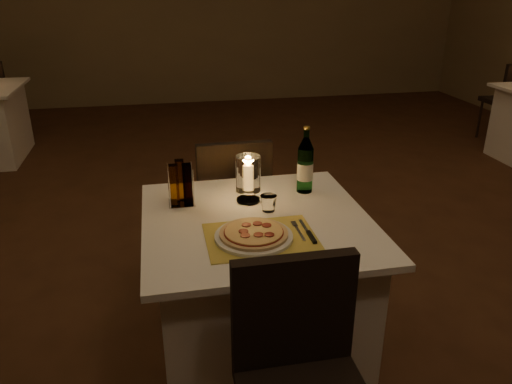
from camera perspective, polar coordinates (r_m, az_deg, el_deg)
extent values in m
cube|color=#472817|center=(3.15, 2.40, -10.09)|extent=(8.00, 10.00, 0.02)
cube|color=white|center=(2.40, 0.10, -11.34)|extent=(0.88, 0.88, 0.71)
cube|color=white|center=(2.21, 0.10, -3.41)|extent=(1.00, 1.00, 0.03)
cube|color=black|center=(1.72, 4.32, -13.45)|extent=(0.42, 0.05, 0.42)
cube|color=black|center=(3.04, -2.92, -1.28)|extent=(0.42, 0.42, 0.05)
cube|color=black|center=(2.78, -2.44, 1.49)|extent=(0.42, 0.05, 0.42)
cylinder|color=black|center=(3.32, -0.38, -3.63)|extent=(0.03, 0.03, 0.44)
cylinder|color=black|center=(3.28, -6.24, -4.14)|extent=(0.03, 0.03, 0.44)
cylinder|color=black|center=(3.03, 0.87, -6.47)|extent=(0.03, 0.03, 0.44)
cylinder|color=black|center=(2.98, -5.58, -7.08)|extent=(0.03, 0.03, 0.44)
cube|color=gold|center=(2.05, 0.57, -5.24)|extent=(0.45, 0.34, 0.00)
cylinder|color=white|center=(2.04, -0.26, -5.10)|extent=(0.32, 0.32, 0.01)
cylinder|color=#D8B77F|center=(2.03, -0.26, -4.78)|extent=(0.28, 0.28, 0.01)
cylinder|color=maroon|center=(2.03, -0.26, -4.59)|extent=(0.24, 0.24, 0.00)
cylinder|color=#EACC7F|center=(2.03, -0.26, -4.50)|extent=(0.24, 0.24, 0.00)
cylinder|color=maroon|center=(2.07, 1.22, -3.81)|extent=(0.04, 0.04, 0.00)
cylinder|color=maroon|center=(2.08, 0.17, -3.63)|extent=(0.04, 0.04, 0.00)
cylinder|color=maroon|center=(2.07, -1.11, -3.77)|extent=(0.04, 0.04, 0.00)
cylinder|color=maroon|center=(2.02, -1.44, -4.50)|extent=(0.04, 0.04, 0.00)
cylinder|color=maroon|center=(1.99, -1.24, -4.98)|extent=(0.04, 0.04, 0.00)
cylinder|color=maroon|center=(1.99, 0.28, -4.90)|extent=(0.04, 0.04, 0.00)
cylinder|color=maroon|center=(1.99, 1.53, -4.88)|extent=(0.04, 0.04, 0.00)
cube|color=silver|center=(2.08, 5.03, -4.70)|extent=(0.01, 0.14, 0.00)
cube|color=silver|center=(2.15, 4.40, -3.67)|extent=(0.02, 0.05, 0.00)
cube|color=black|center=(2.05, 6.37, -5.14)|extent=(0.02, 0.10, 0.01)
cube|color=silver|center=(2.14, 5.48, -3.89)|extent=(0.01, 0.12, 0.00)
cylinder|color=#549C59|center=(2.46, 5.62, 2.50)|extent=(0.08, 0.08, 0.22)
cylinder|color=#549C59|center=(2.40, 5.80, 6.67)|extent=(0.03, 0.03, 0.04)
cylinder|color=gold|center=(2.40, 5.82, 7.30)|extent=(0.03, 0.03, 0.01)
cylinder|color=silver|center=(2.46, 5.62, 2.39)|extent=(0.08, 0.08, 0.09)
cylinder|color=white|center=(2.38, -0.89, -0.92)|extent=(0.11, 0.11, 0.01)
cylinder|color=white|center=(2.37, -0.89, -0.29)|extent=(0.02, 0.02, 0.05)
cylinder|color=white|center=(2.33, -0.91, 2.13)|extent=(0.12, 0.12, 0.17)
cylinder|color=white|center=(2.33, -0.91, 1.75)|extent=(0.03, 0.03, 0.12)
ellipsoid|color=orange|center=(2.31, -0.92, 3.56)|extent=(0.02, 0.02, 0.03)
cube|color=white|center=(2.38, -8.47, -1.24)|extent=(0.12, 0.12, 0.01)
cylinder|color=white|center=(2.29, -9.88, 0.21)|extent=(0.01, 0.01, 0.18)
cylinder|color=white|center=(2.29, -7.14, 0.42)|extent=(0.01, 0.01, 0.18)
cylinder|color=white|center=(2.39, -9.99, 1.22)|extent=(0.01, 0.01, 0.18)
cylinder|color=white|center=(2.40, -7.37, 1.42)|extent=(0.01, 0.01, 0.18)
cube|color=#BF8C33|center=(2.31, -9.31, 0.72)|extent=(0.04, 0.04, 0.20)
cube|color=#3F1E14|center=(2.31, -7.83, 0.84)|extent=(0.04, 0.04, 0.20)
cube|color=#BF8C33|center=(2.37, -8.66, 1.32)|extent=(0.04, 0.04, 0.20)
cylinder|color=black|center=(6.70, -25.67, 7.96)|extent=(0.03, 0.03, 0.44)
cylinder|color=black|center=(6.38, -26.32, 7.17)|extent=(0.03, 0.03, 0.44)
cube|color=black|center=(6.33, 26.67, 9.26)|extent=(0.42, 0.42, 0.05)
cylinder|color=black|center=(6.61, 26.61, 7.61)|extent=(0.03, 0.03, 0.44)
cylinder|color=black|center=(6.41, 24.18, 7.61)|extent=(0.03, 0.03, 0.44)
cylinder|color=black|center=(6.15, 25.93, 6.71)|extent=(0.03, 0.03, 0.44)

